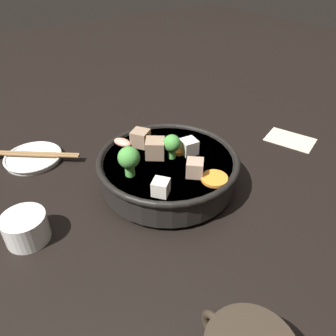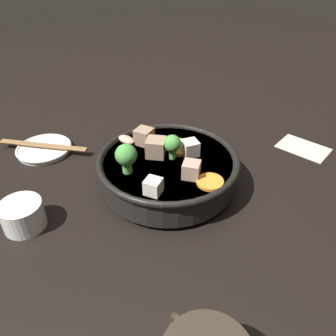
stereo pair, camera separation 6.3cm
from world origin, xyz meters
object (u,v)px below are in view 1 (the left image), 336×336
object	(u,v)px
stirfry_bowl	(168,167)
tea_cup	(26,228)
chopsticks_pair	(32,154)
side_saucer	(33,158)

from	to	relation	value
stirfry_bowl	tea_cup	world-z (taller)	stirfry_bowl
stirfry_bowl	chopsticks_pair	world-z (taller)	stirfry_bowl
stirfry_bowl	tea_cup	distance (m)	0.27
stirfry_bowl	chopsticks_pair	distance (m)	0.31
side_saucer	chopsticks_pair	distance (m)	0.01
tea_cup	side_saucer	bearing A→B (deg)	-19.95
stirfry_bowl	side_saucer	size ratio (longest dim) A/B	2.18
side_saucer	tea_cup	xyz separation A→B (m)	(-0.23, 0.08, 0.02)
chopsticks_pair	stirfry_bowl	bearing A→B (deg)	-143.14
side_saucer	chopsticks_pair	world-z (taller)	chopsticks_pair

